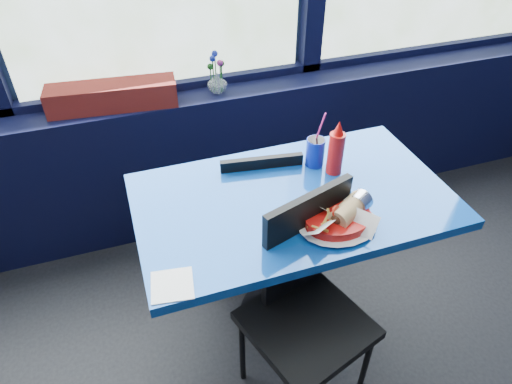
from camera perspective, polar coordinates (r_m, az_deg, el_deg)
name	(u,v)px	position (r m, az deg, el deg)	size (l,w,h in m)	color
window_sill	(180,162)	(2.57, -9.45, 3.77)	(5.00, 0.26, 0.80)	black
near_table	(291,231)	(1.87, 4.41, -4.85)	(1.20, 0.70, 0.75)	black
chair_near_front	(306,294)	(1.73, 6.26, -12.53)	(0.51, 0.51, 0.89)	black
chair_near_back	(251,206)	(2.14, -0.60, -1.79)	(0.41, 0.41, 0.80)	black
planter_box	(112,96)	(2.30, -17.51, 11.41)	(0.60, 0.15, 0.12)	maroon
flower_vase	(217,80)	(2.35, -4.91, 13.75)	(0.13, 0.14, 0.21)	silver
food_basket	(340,219)	(1.62, 10.42, -3.29)	(0.28, 0.27, 0.09)	red
ketchup_bottle	(336,150)	(1.84, 9.96, 5.15)	(0.06, 0.06, 0.24)	red
soda_cup	(315,151)	(1.89, 7.41, 5.05)	(0.08, 0.08, 0.26)	#0E229B
napkin	(172,285)	(1.46, -10.44, -11.38)	(0.13, 0.13, 0.00)	white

